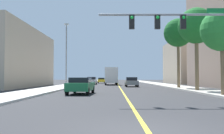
{
  "coord_description": "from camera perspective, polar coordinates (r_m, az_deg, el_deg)",
  "views": [
    {
      "loc": [
        -0.93,
        -6.65,
        1.46
      ],
      "look_at": [
        -1.05,
        15.51,
        2.38
      ],
      "focal_mm": 39.78,
      "sensor_mm": 36.0,
      "label": 1
    }
  ],
  "objects": [
    {
      "name": "palm_near",
      "position": [
        20.71,
        23.97,
        7.66
      ],
      "size": [
        3.23,
        3.23,
        6.5
      ],
      "color": "brown",
      "rests_on": "sidewalk_right"
    },
    {
      "name": "street_lamp",
      "position": [
        33.28,
        -10.47,
        3.42
      ],
      "size": [
        0.56,
        0.28,
        8.43
      ],
      "color": "gray",
      "rests_on": "sidewalk_left"
    },
    {
      "name": "car_gray",
      "position": [
        38.3,
        4.49,
        -3.43
      ],
      "size": [
        1.9,
        4.03,
        1.47
      ],
      "rotation": [
        0.0,
        0.0,
        0.01
      ],
      "color": "slate",
      "rests_on": "ground"
    },
    {
      "name": "sidewalk_right",
      "position": [
        49.55,
        11.19,
        -3.92
      ],
      "size": [
        3.54,
        168.0,
        0.15
      ],
      "primitive_type": "cube",
      "color": "#B2ADA3",
      "rests_on": "ground"
    },
    {
      "name": "car_silver",
      "position": [
        50.16,
        -4.69,
        -3.14
      ],
      "size": [
        1.94,
        4.38,
        1.52
      ],
      "rotation": [
        0.0,
        0.0,
        3.1
      ],
      "color": "#BCBCC1",
      "rests_on": "ground"
    },
    {
      "name": "building_right_far",
      "position": [
        62.77,
        20.01,
        1.02
      ],
      "size": [
        15.08,
        18.11,
        10.02
      ],
      "primitive_type": "cube",
      "color": "tan",
      "rests_on": "ground"
    },
    {
      "name": "palm_far",
      "position": [
        33.54,
        14.95,
        7.49
      ],
      "size": [
        3.69,
        3.69,
        8.92
      ],
      "color": "brown",
      "rests_on": "sidewalk_right"
    },
    {
      "name": "lane_marking_center",
      "position": [
        48.68,
        1.4,
        -4.08
      ],
      "size": [
        0.16,
        144.0,
        0.01
      ],
      "primitive_type": "cube",
      "color": "yellow",
      "rests_on": "ground"
    },
    {
      "name": "car_yellow",
      "position": [
        60.62,
        -2.46,
        -3.09
      ],
      "size": [
        1.86,
        4.05,
        1.33
      ],
      "rotation": [
        0.0,
        0.0,
        0.04
      ],
      "color": "gold",
      "rests_on": "ground"
    },
    {
      "name": "palm_mid",
      "position": [
        27.22,
        18.79,
        8.83
      ],
      "size": [
        3.7,
        3.7,
        8.46
      ],
      "color": "brown",
      "rests_on": "sidewalk_right"
    },
    {
      "name": "traffic_signal_mast",
      "position": [
        15.85,
        18.35,
        7.99
      ],
      "size": [
        8.94,
        0.36,
        5.57
      ],
      "color": "gray",
      "rests_on": "sidewalk_right"
    },
    {
      "name": "ground",
      "position": [
        48.68,
        1.4,
        -4.08
      ],
      "size": [
        192.0,
        192.0,
        0.0
      ],
      "primitive_type": "plane",
      "color": "#2D2D30"
    },
    {
      "name": "car_green",
      "position": [
        21.71,
        -7.2,
        -4.23
      ],
      "size": [
        2.08,
        4.4,
        1.44
      ],
      "rotation": [
        0.0,
        0.0,
        -0.04
      ],
      "color": "#196638",
      "rests_on": "ground"
    },
    {
      "name": "delivery_truck",
      "position": [
        48.0,
        -0.22,
        -2.04
      ],
      "size": [
        2.64,
        7.21,
        3.29
      ],
      "rotation": [
        0.0,
        0.0,
        0.03
      ],
      "color": "silver",
      "rests_on": "ground"
    },
    {
      "name": "sidewalk_left",
      "position": [
        49.24,
        -8.45,
        -3.95
      ],
      "size": [
        3.54,
        168.0,
        0.15
      ],
      "primitive_type": "cube",
      "color": "beige",
      "rests_on": "ground"
    }
  ]
}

